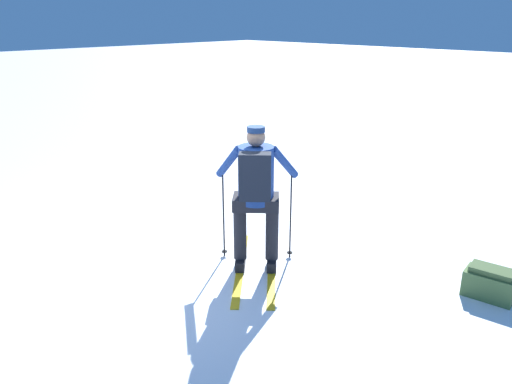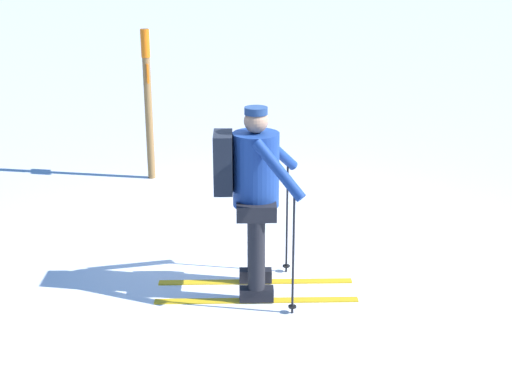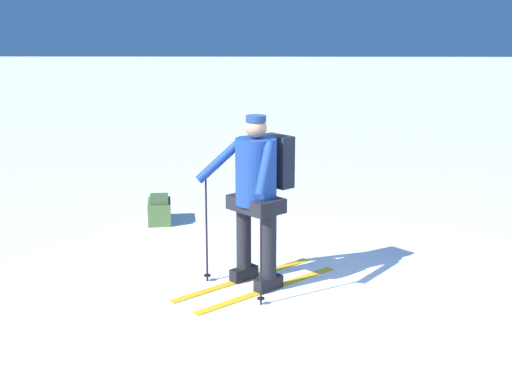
# 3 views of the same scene
# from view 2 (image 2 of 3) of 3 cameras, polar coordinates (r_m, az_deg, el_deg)

# --- Properties ---
(ground_plane) EXTENTS (80.00, 80.00, 0.00)m
(ground_plane) POSITION_cam_2_polar(r_m,az_deg,el_deg) (7.24, 0.09, -5.04)
(ground_plane) COLOR white
(skier) EXTENTS (1.55, 1.64, 1.70)m
(skier) POSITION_cam_2_polar(r_m,az_deg,el_deg) (6.13, -0.24, 0.39)
(skier) COLOR gold
(skier) RESTS_ON ground_plane
(trail_marker) EXTENTS (0.15, 0.22, 1.97)m
(trail_marker) POSITION_cam_2_polar(r_m,az_deg,el_deg) (9.40, -8.66, 7.84)
(trail_marker) COLOR olive
(trail_marker) RESTS_ON ground_plane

